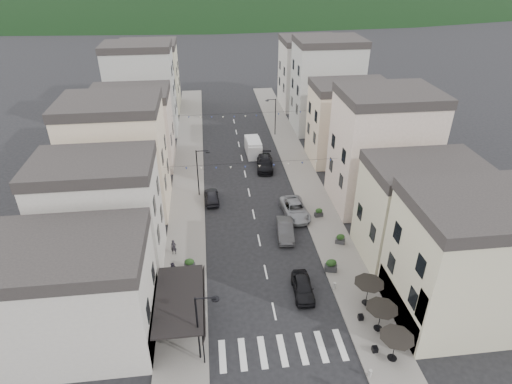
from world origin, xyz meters
TOP-DOWN VIEW (x-y plane):
  - ground at (0.00, 0.00)m, footprint 700.00×700.00m
  - sidewalk_left at (-7.50, 32.00)m, footprint 4.00×76.00m
  - sidewalk_right at (7.50, 32.00)m, footprint 4.00×76.00m
  - boutique_building at (-15.50, 5.00)m, footprint 12.00×8.00m
  - bistro_building at (14.50, 4.00)m, footprint 10.00×8.00m
  - boutique_awning at (-7.25, 5.00)m, footprint 3.77×7.50m
  - buildings_row_left at (-14.50, 37.75)m, footprint 10.20×54.16m
  - buildings_row_right at (14.50, 36.59)m, footprint 10.20×54.16m
  - cafe_terrace at (7.70, 2.80)m, footprint 2.50×8.10m
  - streetlamp_left_near at (-5.82, 2.00)m, footprint 1.70×0.56m
  - streetlamp_left_far at (-5.82, 26.00)m, footprint 1.70×0.56m
  - streetlamp_right_far at (5.82, 44.00)m, footprint 1.70×0.56m
  - bollards at (0.00, 5.50)m, footprint 11.66×10.26m
  - bunting_near at (0.00, 22.00)m, footprint 19.00×0.28m
  - bunting_far at (0.00, 38.00)m, footprint 19.00×0.28m
  - parked_car_a at (2.80, 7.81)m, footprint 1.86×4.25m
  - parked_car_b at (2.80, 16.45)m, footprint 2.03×4.71m
  - parked_car_c at (4.60, 20.28)m, footprint 2.93×5.72m
  - parked_car_d at (2.86, 32.35)m, footprint 2.74×5.55m
  - parked_car_e at (-4.60, 24.39)m, footprint 1.79×4.11m
  - delivery_van at (1.80, 37.13)m, footprint 2.10×5.04m
  - pedestrian_a at (-8.57, 14.62)m, footprint 0.60×0.41m
  - pedestrian_b at (-8.45, 11.08)m, footprint 1.01×0.99m
  - planter_la at (-7.71, 5.51)m, footprint 0.96×0.58m
  - planter_lb at (-7.02, 12.16)m, footprint 1.04×0.59m
  - planter_ra at (6.00, 10.34)m, footprint 1.26×0.89m
  - planter_rb at (8.10, 14.38)m, footprint 1.09×0.84m
  - planter_rc at (7.16, 19.54)m, footprint 0.97×0.62m

SIDE VIEW (x-z plane):
  - ground at x=0.00m, z-range 0.00..0.00m
  - sidewalk_left at x=-7.50m, z-range 0.00..0.12m
  - sidewalk_right at x=7.50m, z-range 0.00..0.12m
  - bollards at x=0.00m, z-range 0.12..0.72m
  - planter_rc at x=7.16m, z-range 0.11..1.12m
  - planter_la at x=-7.71m, z-range 0.11..1.14m
  - planter_rb at x=8.10m, z-range 0.10..1.19m
  - planter_lb at x=-7.02m, z-range 0.10..1.26m
  - parked_car_e at x=-4.60m, z-range 0.00..1.38m
  - parked_car_a at x=2.80m, z-range 0.00..1.42m
  - planter_ra at x=6.00m, z-range 0.10..1.38m
  - parked_car_b at x=2.80m, z-range 0.00..1.51m
  - parked_car_c at x=4.60m, z-range 0.00..1.54m
  - parked_car_d at x=2.86m, z-range 0.00..1.55m
  - pedestrian_a at x=-8.57m, z-range 0.12..1.71m
  - pedestrian_b at x=-8.45m, z-range 0.12..1.76m
  - delivery_van at x=1.80m, z-range -0.02..2.37m
  - cafe_terrace at x=7.70m, z-range 1.09..3.62m
  - boutique_awning at x=-7.25m, z-range 1.48..4.75m
  - streetlamp_left_near at x=-5.82m, z-range 0.70..6.70m
  - streetlamp_left_far at x=-5.82m, z-range 0.70..6.70m
  - streetlamp_right_far at x=5.82m, z-range 0.70..6.70m
  - boutique_building at x=-15.50m, z-range 0.00..8.00m
  - bistro_building at x=14.50m, z-range 0.00..10.00m
  - bunting_near at x=0.00m, z-range 5.34..5.96m
  - bunting_far at x=0.00m, z-range 5.34..5.96m
  - buildings_row_left at x=-14.50m, z-range -0.88..13.12m
  - buildings_row_right at x=14.50m, z-range -0.93..13.57m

